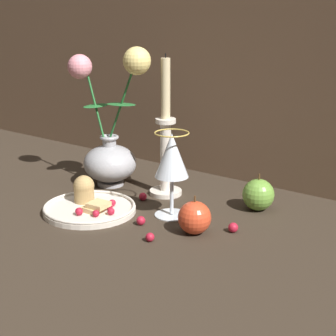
% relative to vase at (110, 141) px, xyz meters
% --- Properties ---
extents(ground_plane, '(2.40, 2.40, 0.00)m').
position_rel_vase_xyz_m(ground_plane, '(0.13, -0.07, -0.11)').
color(ground_plane, '#33281E').
rests_on(ground_plane, ground).
extents(vase, '(0.21, 0.13, 0.33)m').
position_rel_vase_xyz_m(vase, '(0.00, 0.00, 0.00)').
color(vase, '#A3A3A8').
rests_on(vase, ground_plane).
extents(plate_with_pastries, '(0.19, 0.19, 0.07)m').
position_rel_vase_xyz_m(plate_with_pastries, '(0.08, -0.15, -0.09)').
color(plate_with_pastries, silver).
rests_on(plate_with_pastries, ground_plane).
extents(wine_glass, '(0.07, 0.07, 0.18)m').
position_rel_vase_xyz_m(wine_glass, '(0.23, -0.07, 0.01)').
color(wine_glass, silver).
rests_on(wine_glass, ground_plane).
extents(candlestick, '(0.07, 0.07, 0.32)m').
position_rel_vase_xyz_m(candlestick, '(0.14, 0.03, 0.01)').
color(candlestick, silver).
rests_on(candlestick, ground_plane).
extents(apple_beside_vase, '(0.06, 0.06, 0.08)m').
position_rel_vase_xyz_m(apple_beside_vase, '(0.32, -0.12, -0.08)').
color(apple_beside_vase, '#D14223').
rests_on(apple_beside_vase, ground_plane).
extents(apple_near_glass, '(0.07, 0.07, 0.08)m').
position_rel_vase_xyz_m(apple_near_glass, '(0.36, 0.07, -0.07)').
color(apple_near_glass, '#669938').
rests_on(apple_near_glass, ground_plane).
extents(berry_near_plate, '(0.02, 0.02, 0.02)m').
position_rel_vase_xyz_m(berry_near_plate, '(0.21, -0.15, -0.10)').
color(berry_near_plate, '#AD192D').
rests_on(berry_near_plate, ground_plane).
extents(berry_front_center, '(0.02, 0.02, 0.02)m').
position_rel_vase_xyz_m(berry_front_center, '(0.13, -0.04, -0.10)').
color(berry_front_center, '#AD192D').
rests_on(berry_front_center, ground_plane).
extents(berry_by_glass_stem, '(0.02, 0.02, 0.02)m').
position_rel_vase_xyz_m(berry_by_glass_stem, '(0.38, -0.07, -0.10)').
color(berry_by_glass_stem, '#AD192D').
rests_on(berry_by_glass_stem, ground_plane).
extents(berry_under_candlestick, '(0.02, 0.02, 0.02)m').
position_rel_vase_xyz_m(berry_under_candlestick, '(0.29, -0.04, -0.10)').
color(berry_under_candlestick, '#AD192D').
rests_on(berry_under_candlestick, ground_plane).
extents(berry_far_right, '(0.02, 0.02, 0.02)m').
position_rel_vase_xyz_m(berry_far_right, '(0.28, -0.20, -0.10)').
color(berry_far_right, '#AD192D').
rests_on(berry_far_right, ground_plane).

